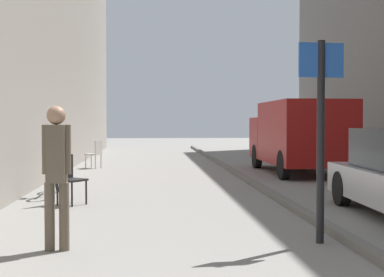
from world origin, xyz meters
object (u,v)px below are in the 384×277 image
at_px(cafe_chair_by_doorway, 68,176).
at_px(pedestrian_main_foreground, 57,167).
at_px(bicycle_leaning, 54,177).
at_px(cafe_chair_near_window, 96,152).
at_px(street_sign_post, 321,123).
at_px(delivery_van, 299,134).

bearing_deg(cafe_chair_by_doorway, pedestrian_main_foreground, 43.08).
bearing_deg(bicycle_leaning, cafe_chair_by_doorway, -70.82).
bearing_deg(pedestrian_main_foreground, cafe_chair_by_doorway, 99.28).
relative_size(pedestrian_main_foreground, cafe_chair_near_window, 1.87).
distance_m(bicycle_leaning, cafe_chair_by_doorway, 1.50).
bearing_deg(bicycle_leaning, cafe_chair_near_window, 87.85).
height_order(bicycle_leaning, cafe_chair_by_doorway, bicycle_leaning).
relative_size(street_sign_post, bicycle_leaning, 1.47).
bearing_deg(cafe_chair_near_window, street_sign_post, -136.89).
xyz_separation_m(delivery_van, bicycle_leaning, (-6.56, -4.58, -0.80)).
height_order(delivery_van, street_sign_post, street_sign_post).
distance_m(cafe_chair_near_window, cafe_chair_by_doorway, 8.20).
height_order(street_sign_post, cafe_chair_by_doorway, street_sign_post).
distance_m(street_sign_post, cafe_chair_near_window, 12.51).
height_order(delivery_van, cafe_chair_near_window, delivery_van).
bearing_deg(pedestrian_main_foreground, bicycle_leaning, 103.04).
relative_size(bicycle_leaning, cafe_chair_by_doorway, 1.88).
distance_m(street_sign_post, bicycle_leaning, 6.66).
bearing_deg(delivery_van, pedestrian_main_foreground, -120.09).
xyz_separation_m(delivery_van, street_sign_post, (-2.33, -9.59, 0.37)).
distance_m(street_sign_post, cafe_chair_by_doorway, 5.28).
xyz_separation_m(pedestrian_main_foreground, delivery_van, (5.64, 9.75, 0.17)).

